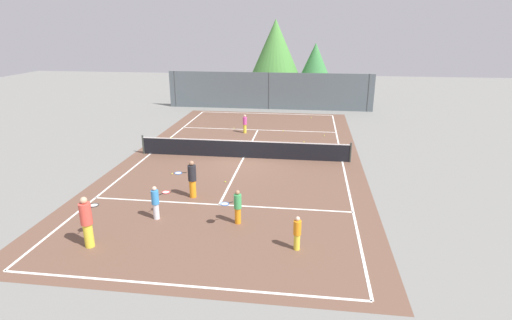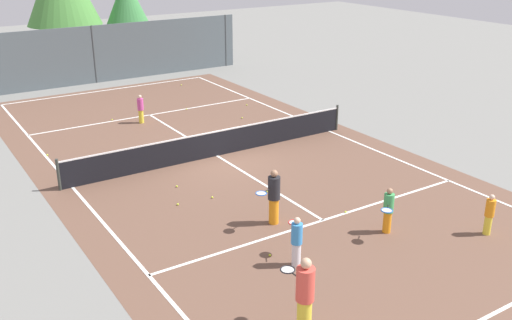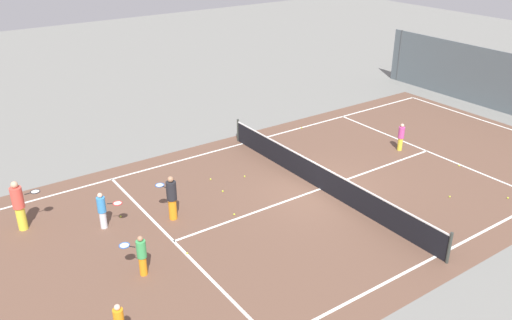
{
  "view_description": "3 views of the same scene",
  "coord_description": "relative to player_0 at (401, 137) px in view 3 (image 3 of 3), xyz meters",
  "views": [
    {
      "loc": [
        3.57,
        -21.67,
        7.21
      ],
      "look_at": [
        1.1,
        -3.0,
        0.9
      ],
      "focal_mm": 28.66,
      "sensor_mm": 36.0,
      "label": 1
    },
    {
      "loc": [
        -9.97,
        -18.24,
        7.86
      ],
      "look_at": [
        -0.43,
        -3.42,
        1.03
      ],
      "focal_mm": 40.89,
      "sensor_mm": 36.0,
      "label": 2
    },
    {
      "loc": [
        13.56,
        -12.55,
        9.8
      ],
      "look_at": [
        -1.24,
        -2.21,
        1.37
      ],
      "focal_mm": 37.09,
      "sensor_mm": 36.0,
      "label": 3
    }
  ],
  "objects": [
    {
      "name": "ground_plane",
      "position": [
        0.79,
        -5.47,
        -0.66
      ],
      "size": [
        80.0,
        80.0,
        0.0
      ],
      "primitive_type": "plane",
      "color": "slate"
    },
    {
      "name": "court_surface",
      "position": [
        0.79,
        -5.47,
        -0.66
      ],
      "size": [
        13.0,
        25.0,
        0.01
      ],
      "color": "brown",
      "rests_on": "ground_plane"
    },
    {
      "name": "tennis_net",
      "position": [
        0.79,
        -5.47,
        -0.15
      ],
      "size": [
        11.9,
        0.1,
        1.1
      ],
      "color": "#333833",
      "rests_on": "ground_plane"
    },
    {
      "name": "player_0",
      "position": [
        0.0,
        0.0,
        0.0
      ],
      "size": [
        0.27,
        0.27,
        1.29
      ],
      "color": "yellow",
      "rests_on": "ground_plane"
    },
    {
      "name": "player_2",
      "position": [
        -1.33,
        -13.42,
        0.04
      ],
      "size": [
        0.64,
        0.84,
        1.35
      ],
      "color": "silver",
      "rests_on": "ground_plane"
    },
    {
      "name": "player_3",
      "position": [
        -2.84,
        -15.73,
        0.28
      ],
      "size": [
        0.39,
        0.96,
        1.83
      ],
      "color": "yellow",
      "rests_on": "ground_plane"
    },
    {
      "name": "player_4",
      "position": [
        1.84,
        -13.41,
        0.04
      ],
      "size": [
        0.8,
        0.72,
        1.35
      ],
      "color": "orange",
      "rests_on": "ground_plane"
    },
    {
      "name": "player_5",
      "position": [
        -0.53,
        -11.22,
        0.2
      ],
      "size": [
        0.94,
        0.56,
        1.67
      ],
      "color": "orange",
      "rests_on": "ground_plane"
    },
    {
      "name": "ball_crate",
      "position": [
        1.21,
        -4.85,
        -0.48
      ],
      "size": [
        0.48,
        0.29,
        0.43
      ],
      "color": "red",
      "rests_on": "ground_plane"
    },
    {
      "name": "tennis_ball_0",
      "position": [
        -1.2,
        -8.74,
        -0.63
      ],
      "size": [
        0.07,
        0.07,
        0.07
      ],
      "primitive_type": "sphere",
      "color": "#CCE533",
      "rests_on": "ground_plane"
    },
    {
      "name": "tennis_ball_1",
      "position": [
        4.12,
        -1.87,
        -0.63
      ],
      "size": [
        0.07,
        0.07,
        0.07
      ],
      "primitive_type": "sphere",
      "color": "#CCE533",
      "rests_on": "ground_plane"
    },
    {
      "name": "tennis_ball_2",
      "position": [
        -1.77,
        -7.33,
        -0.63
      ],
      "size": [
        0.07,
        0.07,
        0.07
      ],
      "primitive_type": "sphere",
      "color": "#CCE533",
      "rests_on": "ground_plane"
    },
    {
      "name": "tennis_ball_3",
      "position": [
        5.45,
        -0.15,
        -0.63
      ],
      "size": [
        0.07,
        0.07,
        0.07
      ],
      "primitive_type": "sphere",
      "color": "#CCE533",
      "rests_on": "ground_plane"
    },
    {
      "name": "tennis_ball_4",
      "position": [
        -1.37,
        -4.83,
        -0.63
      ],
      "size": [
        0.07,
        0.07,
        0.07
      ],
      "primitive_type": "sphere",
      "color": "#CCE533",
      "rests_on": "ground_plane"
    },
    {
      "name": "tennis_ball_5",
      "position": [
        -4.63,
        -1.97,
        -0.63
      ],
      "size": [
        0.07,
        0.07,
        0.07
      ],
      "primitive_type": "sphere",
      "color": "#CCE533",
      "rests_on": "ground_plane"
    },
    {
      "name": "tennis_ball_6",
      "position": [
        2.62,
        0.78,
        -0.63
      ],
      "size": [
        0.07,
        0.07,
        0.07
      ],
      "primitive_type": "sphere",
      "color": "#CCE533",
      "rests_on": "ground_plane"
    },
    {
      "name": "tennis_ball_7",
      "position": [
        -1.66,
        -12.72,
        -0.63
      ],
      "size": [
        0.07,
        0.07,
        0.07
      ],
      "primitive_type": "sphere",
      "color": "#CCE533",
      "rests_on": "ground_plane"
    },
    {
      "name": "tennis_ball_8",
      "position": [
        -2.35,
        -8.61,
        -0.63
      ],
      "size": [
        0.07,
        0.07,
        0.07
      ],
      "primitive_type": "sphere",
      "color": "#CCE533",
      "rests_on": "ground_plane"
    },
    {
      "name": "tennis_ball_10",
      "position": [
        0.52,
        -9.32,
        -0.63
      ],
      "size": [
        0.07,
        0.07,
        0.07
      ],
      "primitive_type": "sphere",
      "color": "#CCE533",
      "rests_on": "ground_plane"
    },
    {
      "name": "tennis_ball_11",
      "position": [
        1.69,
        -11.85,
        -0.63
      ],
      "size": [
        0.07,
        0.07,
        0.07
      ],
      "primitive_type": "sphere",
      "color": "#CCE533",
      "rests_on": "ground_plane"
    },
    {
      "name": "tennis_ball_12",
      "position": [
        -0.98,
        1.09,
        -0.63
      ],
      "size": [
        0.07,
        0.07,
        0.07
      ],
      "primitive_type": "sphere",
      "color": "#CCE533",
      "rests_on": "ground_plane"
    }
  ]
}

